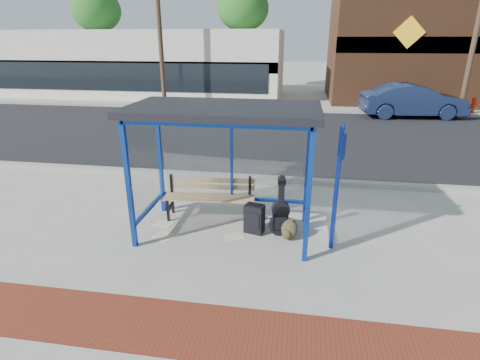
% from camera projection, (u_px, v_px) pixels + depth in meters
% --- Properties ---
extents(ground, '(120.00, 120.00, 0.00)m').
position_uv_depth(ground, '(225.00, 232.00, 7.20)').
color(ground, '#B2ADA0').
rests_on(ground, ground).
extents(brick_paver_strip, '(60.00, 1.00, 0.01)m').
position_uv_depth(brick_paver_strip, '(186.00, 328.00, 4.80)').
color(brick_paver_strip, maroon).
rests_on(brick_paver_strip, ground).
extents(curb_near, '(60.00, 0.25, 0.12)m').
position_uv_depth(curb_near, '(246.00, 178.00, 9.86)').
color(curb_near, gray).
rests_on(curb_near, ground).
extents(street_asphalt, '(60.00, 10.00, 0.00)m').
position_uv_depth(street_asphalt, '(265.00, 134.00, 14.59)').
color(street_asphalt, black).
rests_on(street_asphalt, ground).
extents(curb_far, '(60.00, 0.25, 0.12)m').
position_uv_depth(curb_far, '(274.00, 110.00, 19.28)').
color(curb_far, gray).
rests_on(curb_far, ground).
extents(far_sidewalk, '(60.00, 4.00, 0.01)m').
position_uv_depth(far_sidewalk, '(277.00, 105.00, 21.06)').
color(far_sidewalk, '#B2ADA0').
rests_on(far_sidewalk, ground).
extents(bus_shelter, '(3.30, 1.80, 2.42)m').
position_uv_depth(bus_shelter, '(224.00, 125.00, 6.54)').
color(bus_shelter, navy).
rests_on(bus_shelter, ground).
extents(storefront_white, '(18.00, 6.04, 4.00)m').
position_uv_depth(storefront_white, '(143.00, 63.00, 24.44)').
color(storefront_white, silver).
rests_on(storefront_white, ground).
extents(storefront_brown, '(10.00, 7.08, 6.40)m').
position_uv_depth(storefront_brown, '(419.00, 44.00, 21.98)').
color(storefront_brown, '#59331E').
rests_on(storefront_brown, ground).
extents(tree_left, '(3.60, 3.60, 7.03)m').
position_uv_depth(tree_left, '(96.00, 11.00, 27.66)').
color(tree_left, '#4C3826').
rests_on(tree_left, ground).
extents(tree_mid, '(3.60, 3.60, 7.03)m').
position_uv_depth(tree_mid, '(243.00, 9.00, 26.05)').
color(tree_mid, '#4C3826').
rests_on(tree_mid, ground).
extents(utility_pole_west, '(1.60, 0.24, 8.00)m').
position_uv_depth(utility_pole_west, '(159.00, 26.00, 19.01)').
color(utility_pole_west, '#4C3826').
rests_on(utility_pole_west, ground).
extents(utility_pole_east, '(1.60, 0.24, 8.00)m').
position_uv_depth(utility_pole_east, '(478.00, 24.00, 16.81)').
color(utility_pole_east, '#4C3826').
rests_on(utility_pole_east, ground).
extents(bench, '(1.87, 0.60, 0.87)m').
position_uv_depth(bench, '(210.00, 195.00, 7.66)').
color(bench, black).
rests_on(bench, ground).
extents(guitar_bag, '(0.42, 0.19, 1.12)m').
position_uv_depth(guitar_bag, '(280.00, 215.00, 6.96)').
color(guitar_bag, black).
rests_on(guitar_bag, ground).
extents(suitcase, '(0.40, 0.31, 0.62)m').
position_uv_depth(suitcase, '(254.00, 219.00, 7.09)').
color(suitcase, black).
rests_on(suitcase, ground).
extents(backpack, '(0.38, 0.37, 0.38)m').
position_uv_depth(backpack, '(289.00, 230.00, 6.90)').
color(backpack, '#30301B').
rests_on(backpack, ground).
extents(sign_post, '(0.14, 0.27, 2.22)m').
position_uv_depth(sign_post, '(338.00, 182.00, 6.21)').
color(sign_post, '#0D2698').
rests_on(sign_post, ground).
extents(newspaper_a, '(0.42, 0.35, 0.01)m').
position_uv_depth(newspaper_a, '(163.00, 224.00, 7.53)').
color(newspaper_a, white).
rests_on(newspaper_a, ground).
extents(newspaper_b, '(0.52, 0.49, 0.01)m').
position_uv_depth(newspaper_b, '(165.00, 236.00, 7.04)').
color(newspaper_b, white).
rests_on(newspaper_b, ground).
extents(newspaper_c, '(0.45, 0.41, 0.01)m').
position_uv_depth(newspaper_c, '(234.00, 237.00, 7.03)').
color(newspaper_c, white).
rests_on(newspaper_c, ground).
extents(parked_car, '(4.86, 2.11, 1.55)m').
position_uv_depth(parked_car, '(413.00, 101.00, 17.53)').
color(parked_car, '#1C294E').
rests_on(parked_car, ground).
extents(fire_hydrant, '(0.36, 0.24, 0.80)m').
position_uv_depth(fire_hydrant, '(473.00, 104.00, 18.63)').
color(fire_hydrant, '#AF210C').
rests_on(fire_hydrant, ground).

